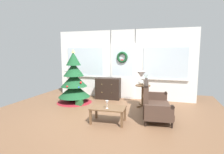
{
  "coord_description": "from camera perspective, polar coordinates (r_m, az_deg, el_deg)",
  "views": [
    {
      "loc": [
        1.62,
        -4.55,
        1.71
      ],
      "look_at": [
        0.05,
        0.55,
        1.0
      ],
      "focal_mm": 29.18,
      "sensor_mm": 36.0,
      "label": 1
    }
  ],
  "objects": [
    {
      "name": "ground_plane",
      "position": [
        5.12,
        -2.39,
        -11.92
      ],
      "size": [
        6.76,
        6.76,
        0.0
      ],
      "primitive_type": "plane",
      "color": "brown"
    },
    {
      "name": "back_wall_with_door",
      "position": [
        6.84,
        3.38,
        3.99
      ],
      "size": [
        5.2,
        0.19,
        2.55
      ],
      "color": "white",
      "rests_on": "ground"
    },
    {
      "name": "christmas_tree",
      "position": [
        6.39,
        -11.81,
        -1.76
      ],
      "size": [
        1.2,
        1.2,
        1.83
      ],
      "color": "#4C331E",
      "rests_on": "ground"
    },
    {
      "name": "dresser_cabinet",
      "position": [
        6.81,
        -1.2,
        -3.6
      ],
      "size": [
        0.92,
        0.48,
        0.78
      ],
      "color": "black",
      "rests_on": "ground"
    },
    {
      "name": "settee_sofa",
      "position": [
        5.05,
        12.71,
        -7.91
      ],
      "size": [
        0.87,
        1.61,
        0.96
      ],
      "color": "black",
      "rests_on": "ground"
    },
    {
      "name": "side_table",
      "position": [
        5.94,
        9.57,
        -4.4
      ],
      "size": [
        0.5,
        0.48,
        0.69
      ],
      "color": "brown",
      "rests_on": "ground"
    },
    {
      "name": "table_lamp",
      "position": [
        5.9,
        9.15,
        0.3
      ],
      "size": [
        0.28,
        0.28,
        0.44
      ],
      "color": "silver",
      "rests_on": "side_table"
    },
    {
      "name": "flower_vase",
      "position": [
        5.81,
        10.54,
        -1.52
      ],
      "size": [
        0.11,
        0.1,
        0.35
      ],
      "color": "#99ADBC",
      "rests_on": "side_table"
    },
    {
      "name": "coffee_table",
      "position": [
        4.54,
        -1.22,
        -10.14
      ],
      "size": [
        0.87,
        0.57,
        0.39
      ],
      "color": "brown",
      "rests_on": "ground"
    },
    {
      "name": "wine_glass",
      "position": [
        4.39,
        -1.58,
        -8.05
      ],
      "size": [
        0.08,
        0.08,
        0.2
      ],
      "color": "silver",
      "rests_on": "coffee_table"
    },
    {
      "name": "gift_box",
      "position": [
        6.11,
        -10.18,
        -7.81
      ],
      "size": [
        0.2,
        0.18,
        0.2
      ],
      "primitive_type": "cube",
      "color": "#266633",
      "rests_on": "ground"
    }
  ]
}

